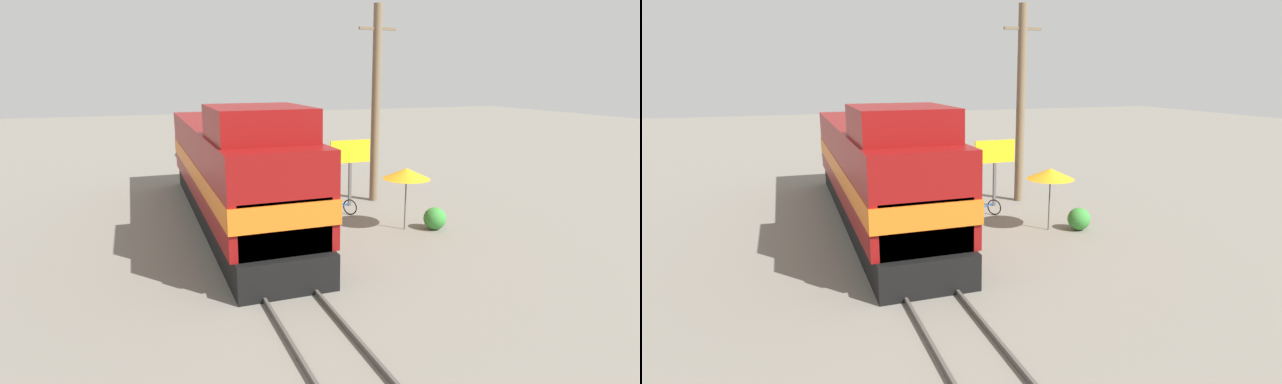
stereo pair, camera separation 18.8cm
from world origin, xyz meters
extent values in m
plane|color=slate|center=(0.00, 0.00, 0.00)|extent=(120.00, 120.00, 0.00)
cube|color=#4C4742|center=(-0.72, 0.00, 0.07)|extent=(0.08, 41.58, 0.15)
cube|color=#4C4742|center=(0.72, 0.00, 0.07)|extent=(0.08, 41.58, 0.15)
cube|color=black|center=(0.00, 2.16, 0.53)|extent=(2.83, 15.89, 1.06)
cube|color=maroon|center=(0.00, 2.16, 2.47)|extent=(3.08, 15.25, 2.83)
cube|color=orange|center=(0.00, 2.16, 2.19)|extent=(3.12, 15.41, 0.70)
cube|color=orange|center=(0.00, -4.35, 1.84)|extent=(2.62, 2.22, 1.56)
cube|color=maroon|center=(0.00, -2.60, 4.39)|extent=(2.90, 3.50, 1.01)
cylinder|color=#726047|center=(6.87, 3.11, 4.43)|extent=(0.40, 0.40, 8.85)
cube|color=#726047|center=(6.87, 3.11, 7.79)|extent=(1.80, 0.12, 0.12)
cylinder|color=#4C4C4C|center=(5.92, -1.46, 1.15)|extent=(0.05, 0.05, 2.30)
cone|color=orange|center=(5.92, -1.46, 2.20)|extent=(1.80, 1.80, 0.41)
cube|color=#595959|center=(5.40, 2.58, 0.99)|extent=(0.12, 0.12, 1.98)
cube|color=yellow|center=(5.40, 2.58, 2.49)|extent=(1.89, 0.08, 1.01)
sphere|color=#388C38|center=(7.02, -1.85, 0.43)|extent=(0.87, 0.87, 0.87)
cube|color=#2D3347|center=(3.11, 0.90, 0.43)|extent=(0.30, 0.20, 0.85)
cylinder|color=#2659A5|center=(3.11, 0.90, 1.19)|extent=(0.34, 0.34, 0.68)
sphere|color=tan|center=(3.11, 0.90, 1.65)|extent=(0.25, 0.25, 0.25)
torus|color=black|center=(3.47, 0.21, 0.34)|extent=(0.43, 0.58, 0.68)
torus|color=black|center=(4.78, 1.15, 0.34)|extent=(0.43, 0.58, 0.68)
cube|color=#194C99|center=(4.13, 0.68, 0.53)|extent=(1.14, 0.83, 0.04)
cylinder|color=#194C99|center=(3.90, 0.52, 0.45)|extent=(0.04, 0.04, 0.28)
camera|label=1|loc=(-3.58, -17.56, 5.85)|focal=28.00mm
camera|label=2|loc=(-3.40, -17.62, 5.85)|focal=28.00mm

